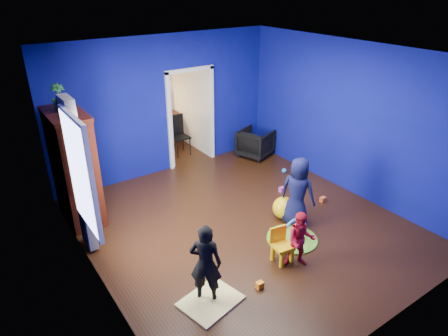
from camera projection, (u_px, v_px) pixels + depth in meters
floor at (243, 225)px, 6.94m from camera, size 5.00×5.50×0.01m
ceiling at (247, 54)px, 5.68m from camera, size 5.00×5.50×0.01m
wall_back at (165, 106)px, 8.35m from camera, size 5.00×0.02×2.90m
wall_front at (401, 230)px, 4.27m from camera, size 5.00×0.02×2.90m
wall_left at (88, 192)px, 5.03m from camera, size 0.02×5.50×2.90m
wall_right at (349, 119)px, 7.59m from camera, size 0.02×5.50×2.90m
alcove at (172, 101)px, 9.39m from camera, size 1.00×1.75×2.50m
armchair at (255, 143)px, 9.47m from camera, size 0.92×0.91×0.66m
child_black at (206, 263)px, 5.12m from camera, size 0.50×0.48×1.15m
child_navy at (298, 192)px, 6.73m from camera, size 0.60×0.71×1.23m
toddler_red at (301, 240)px, 5.80m from camera, size 0.55×0.52×0.89m
vase at (68, 112)px, 6.06m from camera, size 0.20×0.20×0.17m
potted_plant at (58, 96)px, 6.40m from camera, size 0.26×0.26×0.40m
tv_armoire at (74, 168)px, 6.75m from camera, size 0.58×1.14×1.96m
crt_tv at (76, 165)px, 6.75m from camera, size 0.46×0.70×0.54m
yellow_blanket at (210, 301)px, 5.29m from camera, size 0.86×0.75×0.03m
hopper_ball at (284, 208)px, 7.07m from camera, size 0.40×0.40×0.40m
kid_chair at (283, 247)px, 5.96m from camera, size 0.32×0.32×0.50m
play_mat at (292, 239)px, 6.55m from camera, size 0.83×0.83×0.02m
toy_arch at (292, 238)px, 6.55m from camera, size 0.75×0.14×0.75m
window_left at (79, 174)px, 5.25m from camera, size 0.03×0.95×1.55m
curtain at (79, 177)px, 5.85m from camera, size 0.14×0.42×2.40m
doorway at (191, 119)px, 8.83m from camera, size 1.16×0.10×2.10m
study_desk at (162, 128)px, 10.24m from camera, size 0.88×0.44×0.75m
desk_monitor at (158, 106)px, 10.08m from camera, size 0.40×0.05×0.32m
desk_lamp at (149, 109)px, 9.90m from camera, size 0.14×0.14×0.14m
folding_chair at (180, 136)px, 9.49m from camera, size 0.40×0.40×0.92m
book_shelf at (155, 63)px, 9.61m from camera, size 0.88×0.24×0.04m
toy_0 at (323, 199)px, 7.63m from camera, size 0.10×0.08×0.10m
toy_1 at (284, 170)px, 8.75m from camera, size 0.11×0.11×0.11m
toy_2 at (260, 285)px, 5.52m from camera, size 0.10×0.08×0.10m
toy_3 at (282, 190)px, 7.98m from camera, size 0.10×0.08×0.10m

